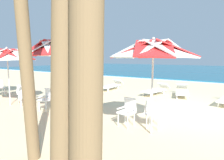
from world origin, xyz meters
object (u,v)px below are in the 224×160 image
Objects in this scene: beach_umbrella_2 at (7,55)px; plastic_chair_4 at (26,95)px; plastic_chair_5 at (23,93)px; sun_lounger_3 at (112,85)px; plastic_chair_2 at (47,98)px; sun_lounger_1 at (182,91)px; plastic_chair_1 at (152,111)px; sun_lounger_2 at (156,90)px; beach_umbrella_0 at (153,50)px; plastic_chair_0 at (128,110)px; beach_umbrella_1 at (53,49)px; plastic_chair_3 at (71,105)px.

plastic_chair_4 is at bearing 15.37° from beach_umbrella_2.
sun_lounger_3 is (1.31, 5.42, -0.22)m from plastic_chair_5.
sun_lounger_1 is (3.85, 5.86, -0.22)m from plastic_chair_2.
plastic_chair_4 is at bearing -129.93° from sun_lounger_1.
sun_lounger_2 is (-1.72, 4.97, -0.22)m from plastic_chair_1.
beach_umbrella_0 is 1.03× the size of beach_umbrella_2.
sun_lounger_3 is (-4.11, 5.29, -0.22)m from plastic_chair_0.
beach_umbrella_1 is 3.04m from beach_umbrella_2.
beach_umbrella_0 is 6.45m from beach_umbrella_2.
beach_umbrella_1 is at bearing -172.24° from plastic_chair_3.
sun_lounger_2 is at bearing 109.05° from plastic_chair_1.
plastic_chair_1 is at bearing -46.44° from sun_lounger_3.
plastic_chair_3 is at bearing 1.21° from beach_umbrella_2.
sun_lounger_2 is (4.38, 5.36, -0.22)m from plastic_chair_5.
plastic_chair_3 is at bearing -172.24° from beach_umbrella_0.
beach_umbrella_1 is 1.25× the size of sun_lounger_2.
sun_lounger_1 is (5.73, 5.74, -0.22)m from plastic_chair_5.
plastic_chair_3 is (1.69, -0.32, 0.00)m from plastic_chair_2.
beach_umbrella_2 is (-6.26, -0.91, 1.71)m from plastic_chair_1.
beach_umbrella_2 is (-2.04, -0.40, 1.71)m from plastic_chair_2.
plastic_chair_1 is at bearing 6.87° from plastic_chair_2.
plastic_chair_0 is at bearing -93.18° from sun_lounger_1.
beach_umbrella_0 is at bearing 2.20° from plastic_chair_4.
plastic_chair_2 is 5.57m from sun_lounger_3.
plastic_chair_2 and plastic_chair_4 have the same top height.
beach_umbrella_1 is 3.23× the size of plastic_chair_5.
sun_lounger_1 and sun_lounger_2 have the same top height.
beach_umbrella_2 is at bearing -107.43° from plastic_chair_5.
plastic_chair_4 is 0.39× the size of sun_lounger_1.
plastic_chair_5 is (-2.87, 0.54, -1.89)m from beach_umbrella_1.
plastic_chair_0 reaches higher than sun_lounger_1.
plastic_chair_3 is 1.00× the size of plastic_chair_4.
plastic_chair_2 is at bearing -176.03° from plastic_chair_0.
sun_lounger_1 is (5.05, 6.03, -0.22)m from plastic_chair_4.
beach_umbrella_2 is (-6.43, -0.45, -0.08)m from beach_umbrella_0.
plastic_chair_4 reaches higher than sun_lounger_1.
plastic_chair_0 is at bearing 166.78° from beach_umbrella_0.
plastic_chair_3 is (-1.85, -0.57, 0.00)m from plastic_chair_0.
sun_lounger_1 is at bearing 45.05° from plastic_chair_5.
plastic_chair_5 is at bearing 176.38° from plastic_chair_2.
sun_lounger_1 is at bearing 50.07° from plastic_chair_4.
beach_umbrella_0 is 6.52m from plastic_chair_5.
plastic_chair_2 is 2.69m from beach_umbrella_2.
plastic_chair_5 is at bearing -103.59° from sun_lounger_3.
plastic_chair_1 and plastic_chair_5 have the same top height.
beach_umbrella_0 is at bearing 7.76° from beach_umbrella_1.
plastic_chair_1 is at bearing 18.18° from plastic_chair_3.
sun_lounger_1 is (2.17, 6.18, -0.22)m from plastic_chair_3.
plastic_chair_1 is 0.40× the size of sun_lounger_3.
plastic_chair_5 is 6.93m from sun_lounger_2.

